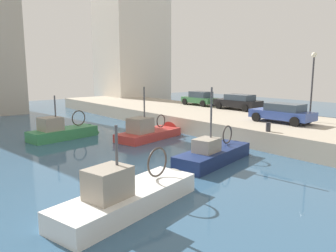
# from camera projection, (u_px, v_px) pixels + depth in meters

# --- Properties ---
(water_surface) EXTENTS (80.00, 80.00, 0.00)m
(water_surface) POSITION_uv_depth(u_px,v_px,m) (149.00, 166.00, 17.09)
(water_surface) COLOR #335675
(water_surface) RESTS_ON ground
(quay_wall) EXTENTS (9.00, 56.00, 1.20)m
(quay_wall) POSITION_uv_depth(u_px,v_px,m) (278.00, 129.00, 24.13)
(quay_wall) COLOR #ADA08C
(quay_wall) RESTS_ON ground
(fishing_boat_red) EXTENTS (6.06, 3.20, 4.60)m
(fishing_boat_red) POSITION_uv_depth(u_px,v_px,m) (152.00, 136.00, 24.00)
(fishing_boat_red) COLOR #BC3833
(fishing_boat_red) RESTS_ON ground
(fishing_boat_navy) EXTENTS (6.29, 2.90, 4.73)m
(fishing_boat_navy) POSITION_uv_depth(u_px,v_px,m) (216.00, 159.00, 17.91)
(fishing_boat_navy) COLOR navy
(fishing_boat_navy) RESTS_ON ground
(fishing_boat_white) EXTENTS (6.88, 3.27, 3.88)m
(fishing_boat_white) POSITION_uv_depth(u_px,v_px,m) (134.00, 203.00, 12.00)
(fishing_boat_white) COLOR white
(fishing_boat_white) RESTS_ON ground
(fishing_boat_green) EXTENTS (5.77, 2.54, 3.86)m
(fishing_boat_green) POSITION_uv_depth(u_px,v_px,m) (67.00, 136.00, 23.93)
(fishing_boat_green) COLOR #388951
(fishing_boat_green) RESTS_ON ground
(parked_car_green) EXTENTS (1.94, 3.85, 1.42)m
(parked_car_green) POSITION_uv_depth(u_px,v_px,m) (200.00, 98.00, 34.25)
(parked_car_green) COLOR #387547
(parked_car_green) RESTS_ON quay_wall
(parked_car_black) EXTENTS (2.14, 4.42, 1.40)m
(parked_car_black) POSITION_uv_depth(u_px,v_px,m) (238.00, 102.00, 30.54)
(parked_car_black) COLOR black
(parked_car_black) RESTS_ON quay_wall
(parked_car_blue) EXTENTS (2.20, 4.34, 1.35)m
(parked_car_blue) POSITION_uv_depth(u_px,v_px,m) (283.00, 113.00, 23.12)
(parked_car_blue) COLOR #334C9E
(parked_car_blue) RESTS_ON quay_wall
(mooring_bollard_mid) EXTENTS (0.28, 0.28, 0.55)m
(mooring_bollard_mid) POSITION_uv_depth(u_px,v_px,m) (268.00, 127.00, 19.87)
(mooring_bollard_mid) COLOR #2D2D33
(mooring_bollard_mid) RESTS_ON quay_wall
(quay_streetlamp) EXTENTS (0.36, 0.36, 4.83)m
(quay_streetlamp) POSITION_uv_depth(u_px,v_px,m) (313.00, 75.00, 23.22)
(quay_streetlamp) COLOR #38383D
(quay_streetlamp) RESTS_ON quay_wall
(waterfront_building_west) EXTENTS (8.66, 7.68, 20.32)m
(waterfront_building_west) POSITION_uv_depth(u_px,v_px,m) (131.00, 30.00, 46.39)
(waterfront_building_west) COLOR silver
(waterfront_building_west) RESTS_ON ground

